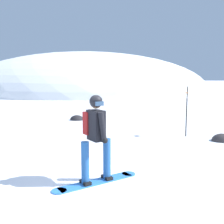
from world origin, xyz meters
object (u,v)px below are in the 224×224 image
(snowboarder_main, at_px, (95,136))
(piste_marker_near, at_px, (187,107))
(rock_dark, at_px, (222,141))
(rock_mid, at_px, (77,120))

(snowboarder_main, height_order, piste_marker_near, piste_marker_near)
(rock_dark, height_order, rock_mid, rock_dark)
(piste_marker_near, bearing_deg, rock_dark, -27.40)
(snowboarder_main, height_order, rock_dark, snowboarder_main)
(piste_marker_near, distance_m, rock_mid, 5.64)
(piste_marker_near, distance_m, rock_dark, 1.58)
(piste_marker_near, bearing_deg, rock_mid, 147.82)
(rock_dark, bearing_deg, snowboarder_main, -130.75)
(snowboarder_main, xyz_separation_m, piste_marker_near, (2.29, 4.47, 0.09))
(snowboarder_main, xyz_separation_m, rock_mid, (-2.41, 7.42, -0.92))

